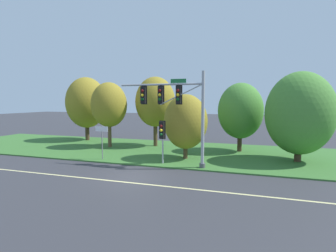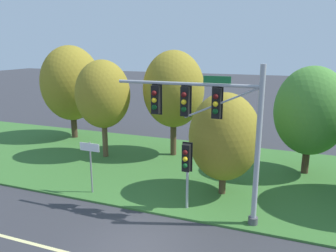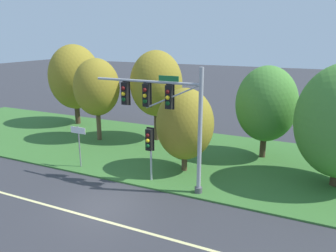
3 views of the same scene
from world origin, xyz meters
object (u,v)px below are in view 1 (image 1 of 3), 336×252
(tree_mid_verge, at_px, (186,122))
(tree_right_far, at_px, (300,113))
(tree_tall_centre, at_px, (240,111))
(tree_nearest_road, at_px, (86,103))
(route_sign_post, at_px, (102,137))
(tree_behind_signpost, at_px, (155,102))
(tree_left_of_mast, at_px, (109,105))
(traffic_signal_mast, at_px, (176,104))
(pedestrian_signal_near_kerb, at_px, (162,133))

(tree_mid_verge, xyz_separation_m, tree_right_far, (8.37, 1.56, 0.71))
(tree_tall_centre, bearing_deg, tree_right_far, -33.16)
(tree_tall_centre, distance_m, tree_right_far, 5.24)
(tree_nearest_road, bearing_deg, route_sign_post, -49.50)
(tree_mid_verge, bearing_deg, tree_behind_signpost, 131.96)
(tree_left_of_mast, relative_size, tree_tall_centre, 1.03)
(tree_behind_signpost, bearing_deg, tree_mid_verge, -48.04)
(tree_left_of_mast, xyz_separation_m, tree_mid_verge, (8.51, -2.91, -1.25))
(tree_right_far, bearing_deg, tree_mid_verge, -169.45)
(route_sign_post, xyz_separation_m, tree_behind_signpost, (1.85, 7.08, 2.68))
(tree_right_far, bearing_deg, tree_nearest_road, 168.01)
(route_sign_post, height_order, tree_tall_centre, tree_tall_centre)
(tree_right_far, bearing_deg, traffic_signal_mast, -154.53)
(pedestrian_signal_near_kerb, relative_size, tree_mid_verge, 0.62)
(pedestrian_signal_near_kerb, relative_size, tree_nearest_road, 0.43)
(tree_nearest_road, bearing_deg, tree_left_of_mast, -33.85)
(tree_behind_signpost, relative_size, tree_right_far, 1.04)
(traffic_signal_mast, relative_size, route_sign_post, 2.48)
(pedestrian_signal_near_kerb, xyz_separation_m, tree_left_of_mast, (-7.32, 5.20, 1.90))
(tree_left_of_mast, distance_m, tree_behind_signpost, 4.60)
(pedestrian_signal_near_kerb, height_order, tree_nearest_road, tree_nearest_road)
(route_sign_post, distance_m, tree_tall_centre, 12.31)
(route_sign_post, xyz_separation_m, tree_mid_verge, (6.20, 2.24, 1.14))
(route_sign_post, distance_m, tree_nearest_road, 11.37)
(tree_nearest_road, distance_m, tree_tall_centre, 17.48)
(traffic_signal_mast, xyz_separation_m, pedestrian_signal_near_kerb, (-1.08, 0.20, -2.06))
(traffic_signal_mast, bearing_deg, tree_behind_signpost, 120.07)
(pedestrian_signal_near_kerb, bearing_deg, route_sign_post, 179.52)
(tree_left_of_mast, relative_size, tree_right_far, 0.95)
(traffic_signal_mast, relative_size, tree_right_far, 0.97)
(traffic_signal_mast, xyz_separation_m, tree_left_of_mast, (-8.40, 5.40, -0.15))
(pedestrian_signal_near_kerb, bearing_deg, tree_nearest_road, 145.24)
(tree_behind_signpost, xyz_separation_m, tree_tall_centre, (8.33, -0.41, -0.79))
(traffic_signal_mast, height_order, tree_behind_signpost, tree_behind_signpost)
(pedestrian_signal_near_kerb, relative_size, tree_right_far, 0.47)
(tree_left_of_mast, distance_m, tree_tall_centre, 12.60)
(tree_tall_centre, relative_size, tree_right_far, 0.92)
(route_sign_post, distance_m, tree_right_far, 15.17)
(tree_behind_signpost, height_order, tree_right_far, tree_behind_signpost)
(tree_left_of_mast, relative_size, tree_behind_signpost, 0.92)
(traffic_signal_mast, bearing_deg, tree_nearest_road, 146.87)
(tree_mid_verge, bearing_deg, tree_right_far, 10.55)
(tree_behind_signpost, xyz_separation_m, tree_right_far, (12.72, -3.28, -0.82))
(tree_nearest_road, xyz_separation_m, tree_mid_verge, (13.39, -6.18, -1.43))
(tree_behind_signpost, height_order, tree_tall_centre, tree_behind_signpost)
(tree_nearest_road, bearing_deg, tree_mid_verge, -24.79)
(traffic_signal_mast, bearing_deg, route_sign_post, 177.72)
(pedestrian_signal_near_kerb, height_order, tree_mid_verge, tree_mid_verge)
(tree_mid_verge, bearing_deg, pedestrian_signal_near_kerb, -117.61)
(pedestrian_signal_near_kerb, xyz_separation_m, tree_mid_verge, (1.19, 2.28, 0.66))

